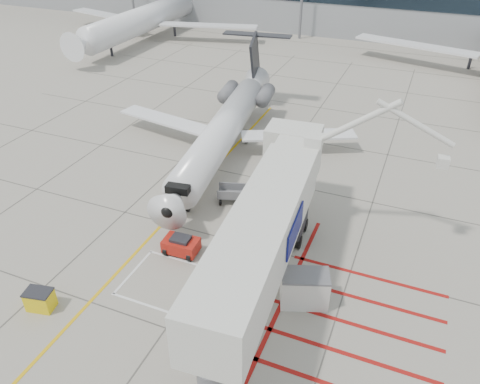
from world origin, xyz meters
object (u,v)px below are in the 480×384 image
at_px(pushback_tug, 181,245).
at_px(spill_bin, 40,300).
at_px(jet_bridge, 260,246).
at_px(regional_jet, 215,125).

xyz_separation_m(pushback_tug, spill_bin, (-4.79, -7.02, -0.03)).
distance_m(pushback_tug, spill_bin, 8.50).
bearing_deg(spill_bin, pushback_tug, 43.93).
relative_size(jet_bridge, spill_bin, 14.42).
bearing_deg(spill_bin, regional_jet, 71.36).
xyz_separation_m(regional_jet, spill_bin, (-2.14, -17.81, -3.11)).
bearing_deg(spill_bin, jet_bridge, 12.55).
distance_m(regional_jet, spill_bin, 18.20).
relative_size(regional_jet, jet_bridge, 1.41).
distance_m(jet_bridge, pushback_tug, 7.20).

